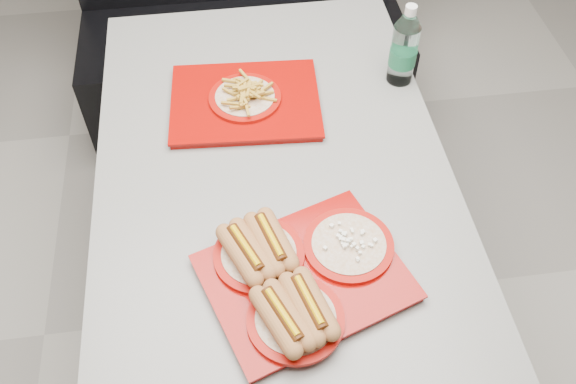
{
  "coord_description": "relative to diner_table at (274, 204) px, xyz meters",
  "views": [
    {
      "loc": [
        -0.1,
        -1.04,
        1.91
      ],
      "look_at": [
        0.02,
        -0.16,
        0.83
      ],
      "focal_mm": 38.0,
      "sensor_mm": 36.0,
      "label": 1
    }
  ],
  "objects": [
    {
      "name": "ground",
      "position": [
        0.0,
        0.0,
        -0.58
      ],
      "size": [
        6.0,
        6.0,
        0.0
      ],
      "primitive_type": "plane",
      "color": "#9B968B",
      "rests_on": "ground"
    },
    {
      "name": "diner_table",
      "position": [
        0.0,
        0.0,
        0.0
      ],
      "size": [
        0.92,
        1.42,
        0.75
      ],
      "color": "black",
      "rests_on": "ground"
    },
    {
      "name": "booth_bench",
      "position": [
        0.0,
        1.09,
        -0.18
      ],
      "size": [
        1.3,
        0.57,
        1.35
      ],
      "color": "black",
      "rests_on": "ground"
    },
    {
      "name": "tray_near",
      "position": [
        0.01,
        -0.36,
        0.2
      ],
      "size": [
        0.5,
        0.45,
        0.09
      ],
      "rotation": [
        0.0,
        0.0,
        0.33
      ],
      "color": "#920803",
      "rests_on": "diner_table"
    },
    {
      "name": "tray_far",
      "position": [
        -0.05,
        0.23,
        0.19
      ],
      "size": [
        0.43,
        0.35,
        0.08
      ],
      "rotation": [
        0.0,
        0.0,
        -0.06
      ],
      "color": "#920803",
      "rests_on": "diner_table"
    },
    {
      "name": "water_bottle",
      "position": [
        0.4,
        0.28,
        0.27
      ],
      "size": [
        0.08,
        0.08,
        0.24
      ],
      "rotation": [
        0.0,
        0.0,
        0.35
      ],
      "color": "silver",
      "rests_on": "diner_table"
    }
  ]
}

